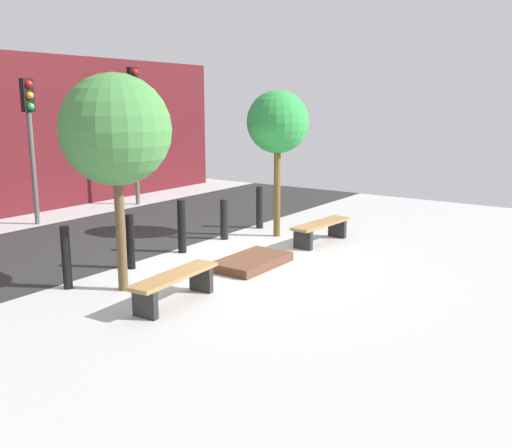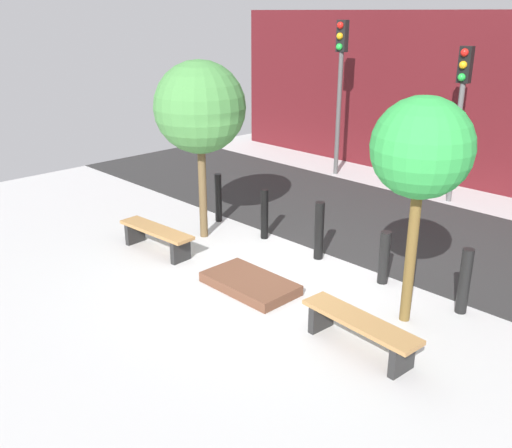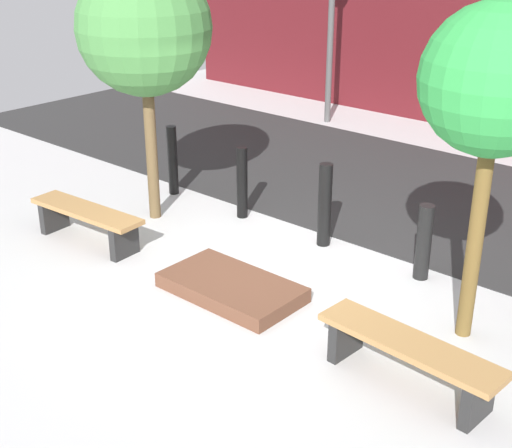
% 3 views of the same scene
% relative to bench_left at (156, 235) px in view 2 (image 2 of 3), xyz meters
% --- Properties ---
extents(ground_plane, '(18.00, 18.00, 0.00)m').
position_rel_bench_left_xyz_m(ground_plane, '(2.29, 0.71, -0.33)').
color(ground_plane, '#B5B5B5').
extents(road_strip, '(18.00, 4.25, 0.01)m').
position_rel_bench_left_xyz_m(road_strip, '(2.29, 4.29, -0.33)').
color(road_strip, '#2A2A2A').
rests_on(road_strip, ground).
extents(building_facade, '(16.20, 0.50, 4.25)m').
position_rel_bench_left_xyz_m(building_facade, '(2.29, 8.26, 1.79)').
color(building_facade, '#511419').
rests_on(building_facade, ground).
extents(bench_left, '(1.71, 0.52, 0.47)m').
position_rel_bench_left_xyz_m(bench_left, '(0.00, 0.00, 0.00)').
color(bench_left, black).
rests_on(bench_left, ground).
extents(bench_right, '(1.75, 0.54, 0.45)m').
position_rel_bench_left_xyz_m(bench_right, '(4.58, 0.00, -0.01)').
color(bench_right, black).
rests_on(bench_right, ground).
extents(planter_bed, '(1.54, 0.86, 0.17)m').
position_rel_bench_left_xyz_m(planter_bed, '(2.29, 0.20, -0.25)').
color(planter_bed, brown).
rests_on(planter_bed, ground).
extents(tree_behind_left_bench, '(1.71, 1.71, 3.41)m').
position_rel_bench_left_xyz_m(tree_behind_left_bench, '(-0.00, 1.12, 2.21)').
color(tree_behind_left_bench, brown).
rests_on(tree_behind_left_bench, ground).
extents(tree_behind_right_bench, '(1.36, 1.36, 3.22)m').
position_rel_bench_left_xyz_m(tree_behind_right_bench, '(4.58, 1.12, 2.18)').
color(tree_behind_right_bench, brown).
rests_on(tree_behind_right_bench, ground).
extents(bollard_far_left, '(0.15, 0.15, 1.03)m').
position_rel_bench_left_xyz_m(bollard_far_left, '(-0.47, 1.91, 0.18)').
color(bollard_far_left, black).
rests_on(bollard_far_left, ground).
extents(bollard_left, '(0.15, 0.15, 1.00)m').
position_rel_bench_left_xyz_m(bollard_left, '(0.91, 1.91, 0.17)').
color(bollard_left, black).
rests_on(bollard_left, ground).
extents(bollard_center, '(0.17, 0.17, 1.07)m').
position_rel_bench_left_xyz_m(bollard_center, '(2.29, 1.91, 0.20)').
color(bollard_center, black).
rests_on(bollard_center, ground).
extents(bollard_right, '(0.17, 0.17, 0.90)m').
position_rel_bench_left_xyz_m(bollard_right, '(3.67, 1.91, 0.12)').
color(bollard_right, black).
rests_on(bollard_right, ground).
extents(bollard_far_right, '(0.17, 0.17, 1.02)m').
position_rel_bench_left_xyz_m(bollard_far_right, '(5.05, 1.91, 0.18)').
color(bollard_far_right, black).
rests_on(bollard_far_right, ground).
extents(traffic_light_west, '(0.28, 0.27, 4.01)m').
position_rel_bench_left_xyz_m(traffic_light_west, '(-1.10, 6.70, 2.42)').
color(traffic_light_west, '#4C4C4C').
rests_on(traffic_light_west, ground).
extents(traffic_light_mid_west, '(0.28, 0.27, 3.51)m').
position_rel_bench_left_xyz_m(traffic_light_mid_west, '(2.29, 6.70, 2.10)').
color(traffic_light_mid_west, '#555555').
rests_on(traffic_light_mid_west, ground).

